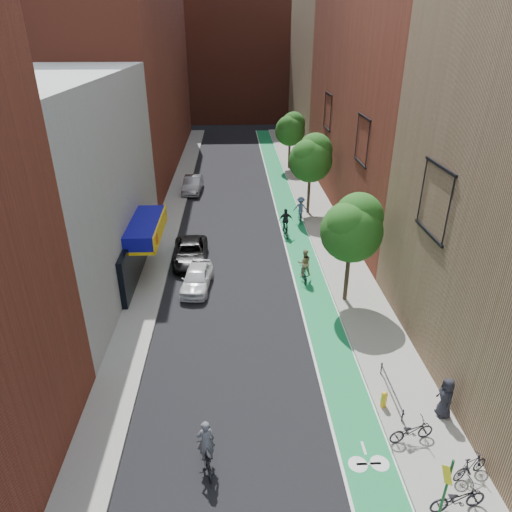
{
  "coord_description": "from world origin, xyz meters",
  "views": [
    {
      "loc": [
        -0.65,
        -12.18,
        14.08
      ],
      "look_at": [
        0.63,
        13.1,
        1.5
      ],
      "focal_mm": 32.0,
      "sensor_mm": 36.0,
      "label": 1
    }
  ],
  "objects": [
    {
      "name": "pedestrian",
      "position": [
        7.54,
        1.06,
        1.04
      ],
      "size": [
        0.61,
        0.9,
        1.79
      ],
      "primitive_type": "imported",
      "rotation": [
        0.0,
        0.0,
        -1.52
      ],
      "color": "black",
      "rests_on": "sidewalk_right"
    },
    {
      "name": "building_far_closure",
      "position": [
        0.0,
        72.0,
        10.0
      ],
      "size": [
        30.0,
        14.0,
        20.0
      ],
      "primitive_type": "cube",
      "color": "maroon",
      "rests_on": "ground"
    },
    {
      "name": "sidewalk_left",
      "position": [
        -6.0,
        26.0,
        0.07
      ],
      "size": [
        2.0,
        68.0,
        0.15
      ],
      "primitive_type": "cube",
      "color": "gray",
      "rests_on": "ground"
    },
    {
      "name": "tree_mid",
      "position": [
        5.65,
        24.02,
        4.89
      ],
      "size": [
        3.55,
        3.53,
        6.74
      ],
      "color": "#332619",
      "rests_on": "ground"
    },
    {
      "name": "building_left_far_red",
      "position": [
        -11.0,
        42.0,
        11.0
      ],
      "size": [
        8.0,
        36.0,
        22.0
      ],
      "primitive_type": "cube",
      "color": "maroon",
      "rests_on": "ground"
    },
    {
      "name": "tree_far",
      "position": [
        5.65,
        38.02,
        4.5
      ],
      "size": [
        3.3,
        3.25,
        6.21
      ],
      "color": "#332619",
      "rests_on": "ground"
    },
    {
      "name": "building_right_far_tan",
      "position": [
        12.0,
        50.0,
        9.0
      ],
      "size": [
        8.0,
        20.0,
        18.0
      ],
      "primitive_type": "cube",
      "color": "#8C6B4C",
      "rests_on": "ground"
    },
    {
      "name": "tree_near",
      "position": [
        5.65,
        10.02,
        4.66
      ],
      "size": [
        3.4,
        3.36,
        6.42
      ],
      "color": "#332619",
      "rests_on": "ground"
    },
    {
      "name": "parked_bike_mid",
      "position": [
        7.27,
        -1.75,
        0.61
      ],
      "size": [
        1.58,
        0.97,
        0.92
      ],
      "primitive_type": "imported",
      "rotation": [
        0.0,
        0.0,
        1.96
      ],
      "color": "black",
      "rests_on": "sidewalk_right"
    },
    {
      "name": "cyclist_lane_far",
      "position": [
        4.7,
        22.15,
        1.01
      ],
      "size": [
        1.26,
        1.57,
        2.14
      ],
      "rotation": [
        0.0,
        0.0,
        2.95
      ],
      "color": "black",
      "rests_on": "ground"
    },
    {
      "name": "cyclist_lane_mid",
      "position": [
        3.2,
        19.51,
        0.81
      ],
      "size": [
        1.08,
        1.85,
        2.15
      ],
      "rotation": [
        0.0,
        0.0,
        3.21
      ],
      "color": "black",
      "rests_on": "ground"
    },
    {
      "name": "parked_bike_far",
      "position": [
        5.8,
        -0.13,
        0.62
      ],
      "size": [
        1.86,
        0.93,
        0.94
      ],
      "primitive_type": "imported",
      "rotation": [
        0.0,
        0.0,
        1.75
      ],
      "color": "black",
      "rests_on": "sidewalk_right"
    },
    {
      "name": "fire_hydrant",
      "position": [
        5.3,
        1.64,
        0.54
      ],
      "size": [
        0.26,
        0.26,
        0.73
      ],
      "color": "gold",
      "rests_on": "sidewalk_right"
    },
    {
      "name": "sidewalk_right",
      "position": [
        6.5,
        26.0,
        0.07
      ],
      "size": [
        3.0,
        68.0,
        0.15
      ],
      "primitive_type": "cube",
      "color": "gray",
      "rests_on": "ground"
    },
    {
      "name": "building_right_mid_red",
      "position": [
        12.0,
        26.0,
        11.0
      ],
      "size": [
        8.0,
        28.0,
        22.0
      ],
      "primitive_type": "cube",
      "color": "maroon",
      "rests_on": "ground"
    },
    {
      "name": "parked_car_white",
      "position": [
        -3.0,
        11.96,
        0.68
      ],
      "size": [
        2.0,
        4.16,
        1.37
      ],
      "primitive_type": "imported",
      "rotation": [
        0.0,
        0.0,
        -0.1
      ],
      "color": "white",
      "rests_on": "ground"
    },
    {
      "name": "ground",
      "position": [
        0.0,
        0.0,
        0.0
      ],
      "size": [
        160.0,
        160.0,
        0.0
      ],
      "primitive_type": "plane",
      "color": "black",
      "rests_on": "ground"
    },
    {
      "name": "parked_car_black",
      "position": [
        -3.65,
        15.52,
        0.68
      ],
      "size": [
        2.46,
        4.98,
        1.36
      ],
      "primitive_type": "imported",
      "rotation": [
        0.0,
        0.0,
        0.04
      ],
      "color": "black",
      "rests_on": "ground"
    },
    {
      "name": "parked_bike_near",
      "position": [
        6.29,
        -2.93,
        0.65
      ],
      "size": [
        1.99,
        0.92,
        1.01
      ],
      "primitive_type": "imported",
      "rotation": [
        0.0,
        0.0,
        1.7
      ],
      "color": "black",
      "rests_on": "sidewalk_right"
    },
    {
      "name": "building_left_white",
      "position": [
        -11.0,
        14.0,
        6.0
      ],
      "size": [
        8.0,
        20.0,
        12.0
      ],
      "primitive_type": "cube",
      "color": "silver",
      "rests_on": "ground"
    },
    {
      "name": "sign_pole",
      "position": [
        5.38,
        -3.5,
        1.84
      ],
      "size": [
        0.13,
        0.71,
        3.0
      ],
      "color": "#194C26",
      "rests_on": "sidewalk_right"
    },
    {
      "name": "parked_car_silver",
      "position": [
        -4.6,
        30.36,
        0.75
      ],
      "size": [
        1.82,
        4.62,
        1.5
      ],
      "primitive_type": "imported",
      "rotation": [
        0.0,
        0.0,
        -0.05
      ],
      "color": "gray",
      "rests_on": "ground"
    },
    {
      "name": "cyclist_lane_near",
      "position": [
        3.6,
        12.56,
        0.9
      ],
      "size": [
        0.88,
        1.67,
        2.08
      ],
      "rotation": [
        0.0,
        0.0,
        3.2
      ],
      "color": "black",
      "rests_on": "ground"
    },
    {
      "name": "bike_lane",
      "position": [
        4.0,
        26.0,
        0.01
      ],
      "size": [
        2.0,
        68.0,
        0.01
      ],
      "primitive_type": "cube",
      "color": "#167C50",
      "rests_on": "ground"
    },
    {
      "name": "cyclist_lead",
      "position": [
        -1.83,
        -0.8,
        0.72
      ],
      "size": [
        0.92,
        1.77,
        2.11
      ],
      "rotation": [
        0.0,
        0.0,
        3.35
      ],
      "color": "black",
      "rests_on": "ground"
    }
  ]
}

